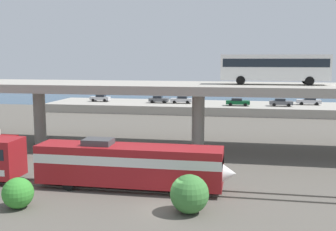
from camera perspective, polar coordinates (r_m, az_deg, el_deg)
name	(u,v)px	position (r m, az deg, el deg)	size (l,w,h in m)	color
ground_plane	(168,209)	(30.42, 0.02, -12.94)	(260.00, 260.00, 0.00)	#565149
rail_strip_near	(175,194)	(33.44, 1.04, -10.86)	(110.00, 0.12, 0.12)	#59544C
rail_strip_far	(178,188)	(34.78, 1.43, -10.11)	(110.00, 0.12, 0.12)	#59544C
train_locomotive	(138,164)	(34.15, -4.21, -6.75)	(16.62, 3.04, 4.18)	maroon
highway_overpass	(198,90)	(48.36, 4.28, 3.53)	(96.00, 10.90, 7.87)	#9E998E
transit_bus_on_overpass	(274,66)	(48.21, 14.60, 6.65)	(12.00, 2.68, 3.40)	silver
pier_parking_lot	(216,108)	(83.70, 6.78, 1.09)	(69.14, 13.83, 1.66)	#9E998E
parked_car_0	(100,98)	(88.30, -9.44, 2.44)	(4.14, 1.82, 1.50)	#B7B7BC
parked_car_1	(238,102)	(80.45, 9.71, 1.90)	(4.56, 1.97, 1.50)	#0C4C26
parked_car_2	(182,100)	(83.62, 1.92, 2.24)	(4.38, 1.87, 1.50)	#B7B7BC
parked_car_3	(309,101)	(85.60, 19.08, 1.93)	(4.65, 1.85, 1.50)	#B7B7BC
parked_car_4	(281,102)	(81.59, 15.48, 1.80)	(4.35, 1.96, 1.50)	#515459
parked_car_5	(159,99)	(84.37, -1.31, 2.29)	(4.02, 1.95, 1.50)	#515459
harbor_water	(222,100)	(106.62, 7.56, 2.12)	(140.00, 36.00, 0.01)	navy
shrub_left	(18,193)	(32.17, -20.23, -10.12)	(2.28, 2.28, 2.28)	#368A30
shrub_right	(189,194)	(29.32, 3.01, -10.89)	(2.77, 2.77, 2.77)	#3B7837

